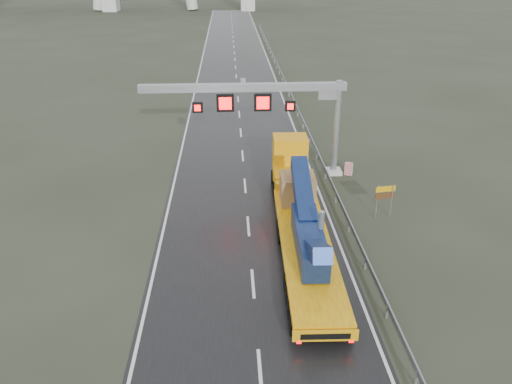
{
  "coord_description": "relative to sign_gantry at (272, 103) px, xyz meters",
  "views": [
    {
      "loc": [
        -0.98,
        -17.11,
        15.42
      ],
      "look_at": [
        0.39,
        8.29,
        3.2
      ],
      "focal_mm": 35.0,
      "sensor_mm": 36.0,
      "label": 1
    }
  ],
  "objects": [
    {
      "name": "sign_gantry",
      "position": [
        0.0,
        0.0,
        0.0
      ],
      "size": [
        14.9,
        1.2,
        7.42
      ],
      "color": "beige",
      "rests_on": "ground"
    },
    {
      "name": "road",
      "position": [
        -2.1,
        22.01,
        -5.6
      ],
      "size": [
        11.0,
        200.0,
        0.02
      ],
      "primitive_type": "cube",
      "color": "black",
      "rests_on": "ground"
    },
    {
      "name": "exit_sign_pair",
      "position": [
        6.61,
        -7.22,
        -4.05
      ],
      "size": [
        1.3,
        0.23,
        2.23
      ],
      "rotation": [
        0.0,
        0.0,
        0.14
      ],
      "color": "gray",
      "rests_on": "ground"
    },
    {
      "name": "guardrail",
      "position": [
        4.0,
        12.01,
        -4.91
      ],
      "size": [
        0.2,
        140.0,
        1.4
      ],
      "primitive_type": null,
      "color": "slate",
      "rests_on": "ground"
    },
    {
      "name": "ground",
      "position": [
        -2.1,
        -17.99,
        -5.61
      ],
      "size": [
        400.0,
        400.0,
        0.0
      ],
      "primitive_type": "plane",
      "color": "#2A2D1F",
      "rests_on": "ground"
    },
    {
      "name": "heavy_haul_truck",
      "position": [
        1.01,
        -8.14,
        -3.93
      ],
      "size": [
        3.19,
        18.56,
        4.34
      ],
      "rotation": [
        0.0,
        0.0,
        -0.03
      ],
      "color": "yellow",
      "rests_on": "ground"
    },
    {
      "name": "striped_barrier",
      "position": [
        5.9,
        -0.37,
        -5.12
      ],
      "size": [
        0.66,
        0.53,
        0.99
      ],
      "primitive_type": "cube",
      "rotation": [
        0.0,
        0.0,
        -0.42
      ],
      "color": "red",
      "rests_on": "ground"
    }
  ]
}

